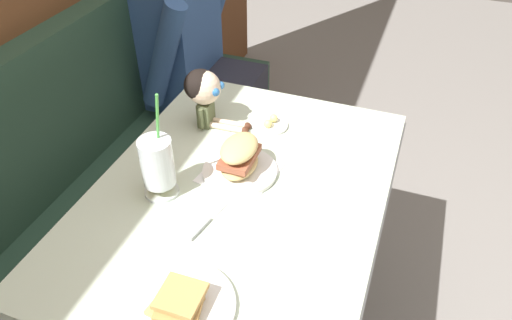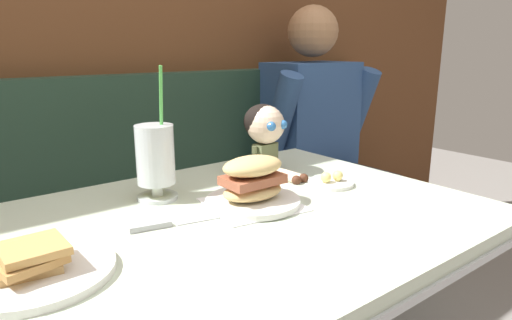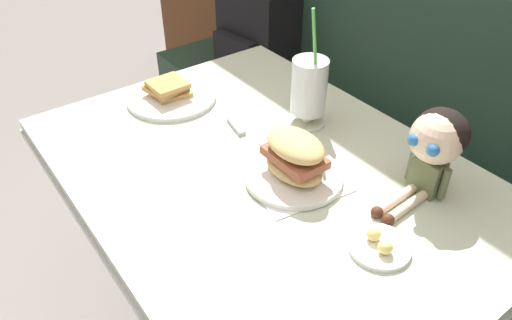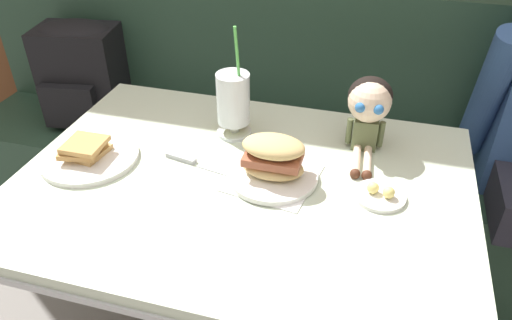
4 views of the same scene
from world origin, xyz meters
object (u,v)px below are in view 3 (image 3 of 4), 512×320
object	(u,v)px
milkshake_glass	(309,89)
seated_doll	(436,142)
butter_saucer	(379,245)
backpack	(257,28)
butter_knife	(241,133)
toast_plate	(171,95)
sandwich_plate	(294,163)

from	to	relation	value
milkshake_glass	seated_doll	world-z (taller)	milkshake_glass
butter_saucer	backpack	size ratio (longest dim) A/B	0.30
butter_knife	backpack	distance (m)	0.90
toast_plate	butter_saucer	bearing A→B (deg)	3.35
sandwich_plate	toast_plate	bearing A→B (deg)	-174.27
sandwich_plate	butter_saucer	world-z (taller)	sandwich_plate
toast_plate	butter_saucer	world-z (taller)	toast_plate
toast_plate	milkshake_glass	xyz separation A→B (m)	(0.32, 0.22, 0.09)
milkshake_glass	sandwich_plate	xyz separation A→B (m)	(0.15, -0.17, -0.06)
toast_plate	backpack	distance (m)	0.77
toast_plate	seated_doll	bearing A→B (deg)	20.12
sandwich_plate	backpack	bearing A→B (deg)	147.62
butter_saucer	seated_doll	size ratio (longest dim) A/B	0.54
sandwich_plate	butter_knife	xyz separation A→B (m)	(-0.21, 0.01, -0.04)
milkshake_glass	butter_knife	size ratio (longest dim) A/B	1.35
seated_doll	toast_plate	bearing A→B (deg)	-159.88
sandwich_plate	seated_doll	distance (m)	0.29
butter_knife	seated_doll	size ratio (longest dim) A/B	1.06
sandwich_plate	seated_doll	xyz separation A→B (m)	(0.20, 0.20, 0.08)
milkshake_glass	butter_knife	distance (m)	0.20
milkshake_glass	seated_doll	bearing A→B (deg)	4.15
toast_plate	milkshake_glass	size ratio (longest dim) A/B	0.79
milkshake_glass	backpack	bearing A→B (deg)	151.92
backpack	seated_doll	bearing A→B (deg)	-18.81
backpack	milkshake_glass	bearing A→B (deg)	-28.08
butter_saucer	sandwich_plate	bearing A→B (deg)	178.89
butter_saucer	backpack	distance (m)	1.31
toast_plate	butter_knife	world-z (taller)	toast_plate
toast_plate	sandwich_plate	xyz separation A→B (m)	(0.48, 0.05, 0.03)
milkshake_glass	butter_saucer	distance (m)	0.46
toast_plate	butter_saucer	xyz separation A→B (m)	(0.73, 0.04, -0.01)
toast_plate	seated_doll	world-z (taller)	seated_doll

